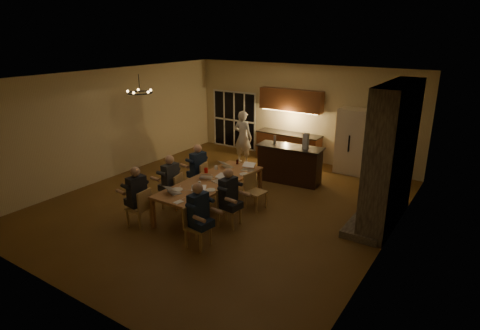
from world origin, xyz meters
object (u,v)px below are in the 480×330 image
refrigerator (353,141)px  can_silver (193,188)px  chair_left_far (197,178)px  can_cola (237,162)px  redcup_near (189,200)px  plate_left (177,190)px  laptop_d (219,178)px  mug_front (199,183)px  laptop_a (174,188)px  person_left_near (137,196)px  redcup_mid (206,170)px  chair_right_far (256,192)px  bar_bottle (275,139)px  plate_far (244,174)px  chair_right_near (198,227)px  can_right (229,178)px  standing_person (243,137)px  plate_near (211,190)px  chair_left_mid (172,191)px  laptop_b (198,190)px  dining_table (212,195)px  laptop_c (206,173)px  laptop_f (248,166)px  chandelier (140,93)px  chair_right_mid (229,208)px  mug_back (216,168)px  mug_mid (225,173)px  bar_blender (306,141)px  laptop_e (227,163)px  person_right_near (199,215)px  person_left_mid (171,182)px  chair_left_near (138,208)px  person_right_mid (228,197)px

refrigerator → can_silver: (-1.92, -5.33, -0.19)m
chair_left_far → can_cola: 1.17m
redcup_near → plate_left: 0.81m
laptop_d → mug_front: bearing=-104.3°
laptop_a → person_left_near: bearing=59.1°
person_left_near → redcup_mid: bearing=176.1°
chair_right_far → bar_bottle: (-0.67, 2.15, 0.76)m
person_left_near → plate_far: (1.34, 2.37, 0.07)m
chair_right_near → laptop_d: 1.81m
laptop_d → can_right: laptop_d is taller
standing_person → plate_far: standing_person is taller
can_right → plate_near: size_ratio=0.54×
chair_left_mid → redcup_near: size_ratio=7.42×
laptop_b → laptop_d: bearing=66.0°
can_cola → chair_left_mid: bearing=-110.7°
dining_table → laptop_b: 1.04m
laptop_c → can_cola: laptop_c is taller
laptop_f → chandelier: bearing=-162.4°
laptop_a → mug_front: 0.69m
plate_left → laptop_c: bearing=86.2°
redcup_mid → chair_right_far: bearing=10.0°
chair_right_mid → can_silver: chair_right_mid is taller
person_left_near → mug_back: person_left_near is taller
redcup_near → bar_bottle: bearing=92.6°
chair_right_near → chair_left_mid: bearing=52.8°
mug_mid → redcup_mid: (-0.51, -0.12, 0.01)m
can_right → plate_far: can_right is taller
laptop_a → laptop_c: 1.16m
chair_right_near → can_right: bearing=11.6°
chair_left_mid → laptop_d: bearing=99.3°
laptop_a → can_cola: bearing=-68.8°
plate_left → chair_right_far: bearing=52.4°
standing_person → chair_right_far: bearing=128.0°
chair_left_far → bar_blender: size_ratio=1.97×
laptop_e → mug_mid: (0.32, -0.56, -0.06)m
refrigerator → laptop_d: size_ratio=6.25×
chair_left_mid → laptop_d: 1.27m
plate_left → laptop_b: bearing=3.6°
chair_left_mid → laptop_c: laptop_c is taller
laptop_b → laptop_d: size_ratio=1.00×
person_right_near → redcup_near: size_ratio=11.50×
person_right_near → laptop_a: person_right_near is taller
person_left_mid → can_cola: (0.69, 1.91, 0.12)m
can_cola → plate_left: (-0.11, -2.32, -0.05)m
chair_right_mid → plate_left: (-1.18, -0.41, 0.31)m
can_silver → bar_blender: 3.73m
chair_left_near → mug_back: 2.42m
person_right_mid → plate_near: person_right_mid is taller
chair_left_mid → redcup_near: (1.30, -0.86, 0.37)m
chair_right_near → chair_right_far: same height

